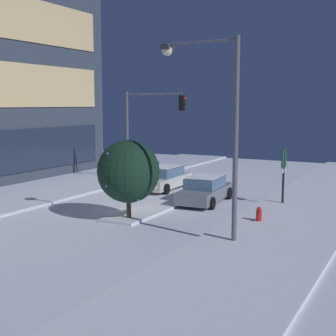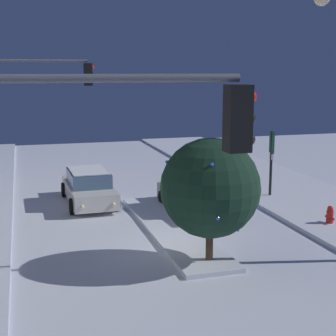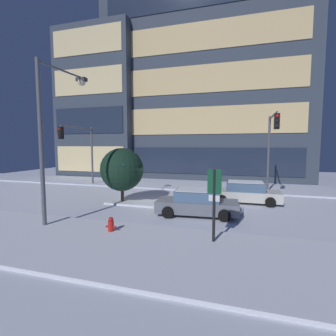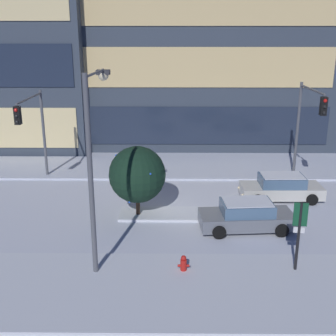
{
  "view_description": "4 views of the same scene",
  "coord_description": "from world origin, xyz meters",
  "px_view_note": "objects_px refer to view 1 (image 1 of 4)",
  "views": [
    {
      "loc": [
        -19.83,
        -12.82,
        5.45
      ],
      "look_at": [
        2.33,
        -0.92,
        2.1
      ],
      "focal_mm": 51.18,
      "sensor_mm": 36.0,
      "label": 1
    },
    {
      "loc": [
        -14.89,
        4.51,
        5.72
      ],
      "look_at": [
        1.5,
        -0.22,
        2.46
      ],
      "focal_mm": 54.8,
      "sensor_mm": 36.0,
      "label": 2
    },
    {
      "loc": [
        6.58,
        -16.04,
        3.98
      ],
      "look_at": [
        1.76,
        0.3,
        2.43
      ],
      "focal_mm": 26.56,
      "sensor_mm": 36.0,
      "label": 3
    },
    {
      "loc": [
        0.57,
        -21.8,
        9.41
      ],
      "look_at": [
        0.37,
        -1.77,
        3.03
      ],
      "focal_mm": 46.21,
      "sensor_mm": 36.0,
      "label": 4
    }
  ],
  "objects_px": {
    "parking_info_sign": "(284,170)",
    "decorated_tree_median": "(128,171)",
    "car_near": "(205,190)",
    "car_far": "(164,178)",
    "fire_hydrant": "(259,216)",
    "traffic_light_corner_far_right": "(149,119)",
    "street_lamp_arched": "(215,110)"
  },
  "relations": [
    {
      "from": "car_far",
      "to": "decorated_tree_median",
      "type": "bearing_deg",
      "value": 16.05
    },
    {
      "from": "street_lamp_arched",
      "to": "car_far",
      "type": "bearing_deg",
      "value": -48.64
    },
    {
      "from": "car_far",
      "to": "parking_info_sign",
      "type": "relative_size",
      "value": 1.57
    },
    {
      "from": "decorated_tree_median",
      "to": "car_far",
      "type": "bearing_deg",
      "value": 17.24
    },
    {
      "from": "car_near",
      "to": "car_far",
      "type": "xyz_separation_m",
      "value": [
        2.67,
        4.03,
        0.0
      ]
    },
    {
      "from": "car_near",
      "to": "decorated_tree_median",
      "type": "distance_m",
      "value": 5.9
    },
    {
      "from": "street_lamp_arched",
      "to": "fire_hydrant",
      "type": "relative_size",
      "value": 10.07
    },
    {
      "from": "car_far",
      "to": "street_lamp_arched",
      "type": "xyz_separation_m",
      "value": [
        -9.36,
        -7.35,
        4.5
      ]
    },
    {
      "from": "car_near",
      "to": "parking_info_sign",
      "type": "xyz_separation_m",
      "value": [
        1.36,
        -4.0,
        1.25
      ]
    },
    {
      "from": "traffic_light_corner_far_right",
      "to": "decorated_tree_median",
      "type": "xyz_separation_m",
      "value": [
        -9.95,
        -4.7,
        -2.09
      ]
    },
    {
      "from": "parking_info_sign",
      "to": "decorated_tree_median",
      "type": "height_order",
      "value": "decorated_tree_median"
    },
    {
      "from": "car_near",
      "to": "traffic_light_corner_far_right",
      "type": "height_order",
      "value": "traffic_light_corner_far_right"
    },
    {
      "from": "parking_info_sign",
      "to": "decorated_tree_median",
      "type": "xyz_separation_m",
      "value": [
        -6.82,
        5.51,
        0.38
      ]
    },
    {
      "from": "car_near",
      "to": "parking_info_sign",
      "type": "bearing_deg",
      "value": -75.59
    },
    {
      "from": "street_lamp_arched",
      "to": "car_near",
      "type": "bearing_deg",
      "value": -60.42
    },
    {
      "from": "car_far",
      "to": "decorated_tree_median",
      "type": "relative_size",
      "value": 1.25
    },
    {
      "from": "car_near",
      "to": "car_far",
      "type": "bearing_deg",
      "value": 52.2
    },
    {
      "from": "parking_info_sign",
      "to": "decorated_tree_median",
      "type": "bearing_deg",
      "value": 59.41
    },
    {
      "from": "car_far",
      "to": "street_lamp_arched",
      "type": "bearing_deg",
      "value": 36.95
    },
    {
      "from": "fire_hydrant",
      "to": "car_near",
      "type": "bearing_deg",
      "value": 52.13
    },
    {
      "from": "traffic_light_corner_far_right",
      "to": "fire_hydrant",
      "type": "xyz_separation_m",
      "value": [
        -7.68,
        -10.32,
        -4.05
      ]
    },
    {
      "from": "car_near",
      "to": "traffic_light_corner_far_right",
      "type": "relative_size",
      "value": 0.76
    },
    {
      "from": "car_far",
      "to": "parking_info_sign",
      "type": "bearing_deg",
      "value": 79.53
    },
    {
      "from": "fire_hydrant",
      "to": "parking_info_sign",
      "type": "xyz_separation_m",
      "value": [
        4.55,
        0.11,
        1.58
      ]
    },
    {
      "from": "parking_info_sign",
      "to": "car_near",
      "type": "bearing_deg",
      "value": 27.06
    },
    {
      "from": "car_near",
      "to": "street_lamp_arched",
      "type": "xyz_separation_m",
      "value": [
        -6.69,
        -3.32,
        4.5
      ]
    },
    {
      "from": "car_near",
      "to": "decorated_tree_median",
      "type": "relative_size",
      "value": 1.25
    },
    {
      "from": "car_near",
      "to": "street_lamp_arched",
      "type": "height_order",
      "value": "street_lamp_arched"
    },
    {
      "from": "parking_info_sign",
      "to": "traffic_light_corner_far_right",
      "type": "bearing_deg",
      "value": -8.69
    },
    {
      "from": "car_far",
      "to": "decorated_tree_median",
      "type": "xyz_separation_m",
      "value": [
        -8.14,
        -2.52,
        1.63
      ]
    },
    {
      "from": "traffic_light_corner_far_right",
      "to": "street_lamp_arched",
      "type": "bearing_deg",
      "value": -49.57
    },
    {
      "from": "fire_hydrant",
      "to": "decorated_tree_median",
      "type": "relative_size",
      "value": 0.21
    }
  ]
}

